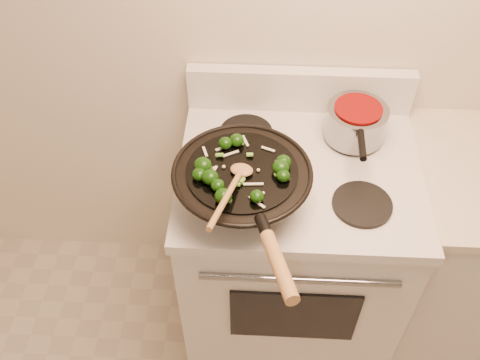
{
  "coord_description": "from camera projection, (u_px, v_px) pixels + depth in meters",
  "views": [
    {
      "loc": [
        -0.4,
        -0.03,
        2.15
      ],
      "look_at": [
        -0.46,
        1.01,
        1.03
      ],
      "focal_mm": 40.0,
      "sensor_mm": 36.0,
      "label": 1
    }
  ],
  "objects": [
    {
      "name": "saucepan",
      "position": [
        356.0,
        122.0,
        1.75
      ],
      "size": [
        0.2,
        0.32,
        0.12
      ],
      "color": "gray",
      "rests_on": "stove"
    },
    {
      "name": "stove",
      "position": [
        291.0,
        249.0,
        2.04
      ],
      "size": [
        0.78,
        0.67,
        1.08
      ],
      "color": "white",
      "rests_on": "ground"
    },
    {
      "name": "wok",
      "position": [
        242.0,
        184.0,
        1.55
      ],
      "size": [
        0.41,
        0.66,
        0.2
      ],
      "color": "black",
      "rests_on": "stove"
    },
    {
      "name": "stirfry",
      "position": [
        237.0,
        170.0,
        1.49
      ],
      "size": [
        0.28,
        0.28,
        0.05
      ],
      "color": "#0F3207",
      "rests_on": "wok"
    },
    {
      "name": "wooden_spoon",
      "position": [
        233.0,
        185.0,
        1.44
      ],
      "size": [
        0.11,
        0.3,
        0.08
      ],
      "color": "#A87742",
      "rests_on": "wok"
    }
  ]
}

